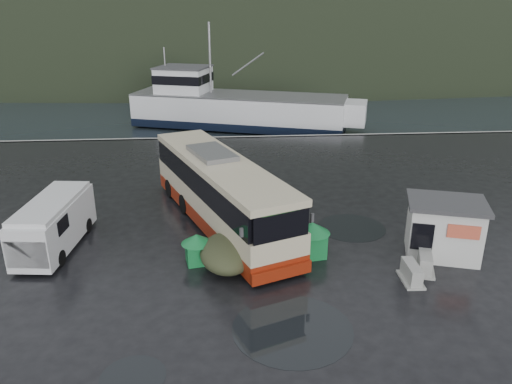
{
  "coord_description": "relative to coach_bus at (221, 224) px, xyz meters",
  "views": [
    {
      "loc": [
        1.27,
        -19.05,
        10.25
      ],
      "look_at": [
        2.97,
        3.15,
        1.7
      ],
      "focal_mm": 35.0,
      "sensor_mm": 36.0,
      "label": 1
    }
  ],
  "objects": [
    {
      "name": "puddles",
      "position": [
        3.03,
        -4.23,
        0.01
      ],
      "size": [
        11.57,
        15.12,
        0.01
      ],
      "color": "black",
      "rests_on": "ground"
    },
    {
      "name": "white_van",
      "position": [
        -7.31,
        -1.96,
        0.0
      ],
      "size": [
        2.47,
        5.62,
        2.27
      ],
      "primitive_type": null,
      "rotation": [
        0.0,
        0.0,
        -0.11
      ],
      "color": "silver",
      "rests_on": "ground"
    },
    {
      "name": "harbor_water",
      "position": [
        -1.28,
        106.65,
        0.0
      ],
      "size": [
        300.0,
        180.0,
        0.02
      ],
      "primitive_type": "cube",
      "color": "black",
      "rests_on": "ground"
    },
    {
      "name": "ticket_kiosk",
      "position": [
        9.41,
        -3.9,
        0.0
      ],
      "size": [
        3.74,
        3.24,
        2.48
      ],
      "primitive_type": null,
      "rotation": [
        0.0,
        0.0,
        -0.3
      ],
      "color": "silver",
      "rests_on": "ground"
    },
    {
      "name": "waste_bin_left",
      "position": [
        -1.04,
        -3.82,
        0.0
      ],
      "size": [
        1.1,
        1.1,
        1.3
      ],
      "primitive_type": null,
      "rotation": [
        0.0,
        0.0,
        0.19
      ],
      "color": "#136E33",
      "rests_on": "ground"
    },
    {
      "name": "ground",
      "position": [
        -1.28,
        -3.35,
        0.0
      ],
      "size": [
        160.0,
        160.0,
        0.0
      ],
      "primitive_type": "plane",
      "color": "black",
      "rests_on": "ground"
    },
    {
      "name": "fishing_trawler",
      "position": [
        2.0,
        25.91,
        0.0
      ],
      "size": [
        24.79,
        12.78,
        9.74
      ],
      "primitive_type": null,
      "rotation": [
        0.0,
        0.0,
        -0.32
      ],
      "color": "silver",
      "rests_on": "ground"
    },
    {
      "name": "waste_bin_right",
      "position": [
        3.81,
        -3.56,
        0.0
      ],
      "size": [
        1.26,
        1.26,
        1.55
      ],
      "primitive_type": null,
      "rotation": [
        0.0,
        0.0,
        0.15
      ],
      "color": "#136E33",
      "rests_on": "ground"
    },
    {
      "name": "jersey_barrier_a",
      "position": [
        7.33,
        -5.94,
        0.0
      ],
      "size": [
        0.77,
        1.48,
        0.73
      ],
      "primitive_type": null,
      "rotation": [
        0.0,
        0.0,
        -0.03
      ],
      "color": "#999993",
      "rests_on": "ground"
    },
    {
      "name": "dome_tent",
      "position": [
        0.19,
        -4.25,
        0.0
      ],
      "size": [
        2.41,
        3.24,
        1.22
      ],
      "primitive_type": null,
      "rotation": [
        0.0,
        0.0,
        0.07
      ],
      "color": "#353922",
      "rests_on": "ground"
    },
    {
      "name": "quay_edge",
      "position": [
        -1.28,
        16.65,
        0.0
      ],
      "size": [
        160.0,
        0.6,
        1.5
      ],
      "primitive_type": "cube",
      "color": "#999993",
      "rests_on": "ground"
    },
    {
      "name": "coach_bus",
      "position": [
        0.0,
        0.0,
        0.0
      ],
      "size": [
        7.43,
        12.66,
        3.5
      ],
      "primitive_type": null,
      "rotation": [
        0.0,
        0.0,
        0.38
      ],
      "color": "#C5B795",
      "rests_on": "ground"
    },
    {
      "name": "jersey_barrier_b",
      "position": [
        8.17,
        -5.17,
        0.0
      ],
      "size": [
        1.24,
        1.74,
        0.79
      ],
      "primitive_type": null,
      "rotation": [
        0.0,
        0.0,
        -0.32
      ],
      "color": "#999993",
      "rests_on": "ground"
    },
    {
      "name": "headland",
      "position": [
        8.72,
        246.65,
        0.0
      ],
      "size": [
        780.0,
        540.0,
        570.0
      ],
      "primitive_type": "ellipsoid",
      "color": "black",
      "rests_on": "ground"
    }
  ]
}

